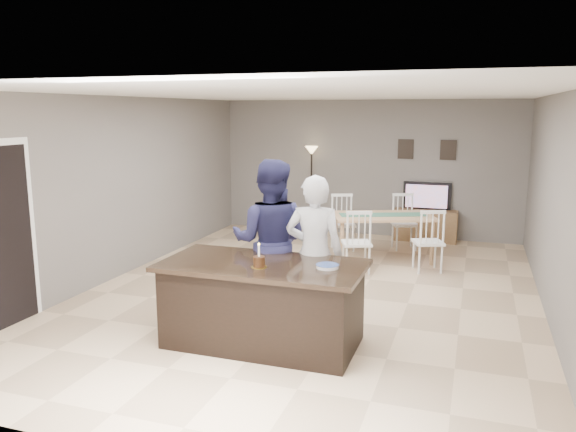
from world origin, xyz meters
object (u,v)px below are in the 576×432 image
(kitchen_island, at_px, (263,303))
(dining_table, at_px, (383,223))
(birthday_cake, at_px, (259,262))
(floor_lamp, at_px, (311,166))
(tv_console, at_px, (425,225))
(man, at_px, (270,241))
(plate_stack, at_px, (327,266))
(television, at_px, (427,196))
(woman, at_px, (314,254))

(kitchen_island, bearing_deg, dining_table, 80.62)
(birthday_cake, bearing_deg, floor_lamp, 101.09)
(kitchen_island, distance_m, tv_console, 5.70)
(man, distance_m, dining_table, 3.32)
(dining_table, bearing_deg, kitchen_island, -120.94)
(birthday_cake, bearing_deg, plate_stack, 16.26)
(kitchen_island, xyz_separation_m, man, (-0.18, 0.70, 0.51))
(plate_stack, relative_size, dining_table, 0.10)
(television, bearing_deg, floor_lamp, 1.24)
(plate_stack, xyz_separation_m, dining_table, (-0.05, 3.86, -0.28))
(tv_console, height_order, floor_lamp, floor_lamp)
(floor_lamp, bearing_deg, tv_console, -0.50)
(woman, xyz_separation_m, floor_lamp, (-1.51, 5.04, 0.48))
(tv_console, xyz_separation_m, dining_table, (-0.56, -1.67, 0.34))
(dining_table, height_order, floor_lamp, floor_lamp)
(tv_console, bearing_deg, birthday_cake, -101.59)
(man, bearing_deg, television, -113.94)
(plate_stack, distance_m, floor_lamp, 5.86)
(tv_console, bearing_deg, floor_lamp, 179.50)
(kitchen_island, distance_m, dining_table, 3.95)
(plate_stack, bearing_deg, television, 84.88)
(kitchen_island, height_order, woman, woman)
(floor_lamp, bearing_deg, plate_stack, -72.03)
(kitchen_island, height_order, dining_table, dining_table)
(floor_lamp, bearing_deg, birthday_cake, -78.91)
(television, height_order, man, man)
(tv_console, distance_m, plate_stack, 5.59)
(man, height_order, plate_stack, man)
(television, xyz_separation_m, plate_stack, (-0.50, -5.61, 0.06))
(man, bearing_deg, floor_lamp, -87.62)
(plate_stack, bearing_deg, tv_console, 84.82)
(woman, bearing_deg, birthday_cake, 54.26)
(television, distance_m, woman, 5.15)
(birthday_cake, bearing_deg, dining_table, 81.32)
(tv_console, height_order, plate_stack, plate_stack)
(television, relative_size, birthday_cake, 3.58)
(birthday_cake, xyz_separation_m, dining_table, (0.62, 4.06, -0.32))
(kitchen_island, relative_size, television, 2.35)
(man, distance_m, plate_stack, 1.10)
(kitchen_island, relative_size, man, 1.11)
(woman, distance_m, dining_table, 3.36)
(kitchen_island, height_order, floor_lamp, floor_lamp)
(kitchen_island, bearing_deg, woman, 53.28)
(television, relative_size, man, 0.47)
(plate_stack, height_order, dining_table, dining_table)
(woman, height_order, dining_table, woman)
(television, distance_m, dining_table, 1.84)
(kitchen_island, relative_size, plate_stack, 9.11)
(birthday_cake, distance_m, plate_stack, 0.70)
(kitchen_island, distance_m, plate_stack, 0.84)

